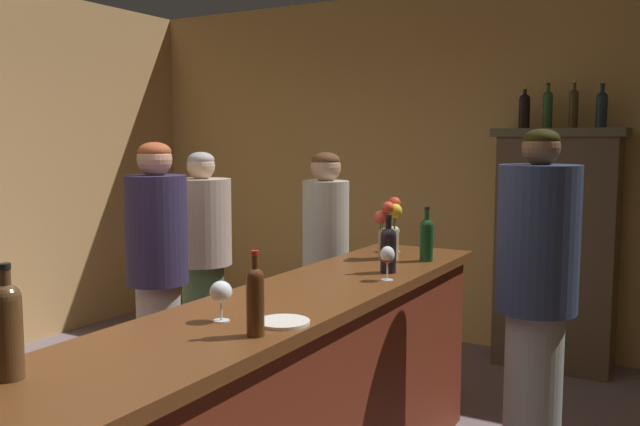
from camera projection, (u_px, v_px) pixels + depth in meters
The scene contains 20 objects.
wall_back at pixel (448, 168), 5.59m from camera, with size 5.98×0.12×2.88m, color tan.
bar_counter at pixel (297, 411), 2.89m from camera, with size 0.61×2.95×1.02m.
display_cabinet at pixel (556, 244), 4.92m from camera, with size 0.90×0.43×1.75m.
wine_bottle_riesling at pixel (8, 326), 1.83m from camera, with size 0.08×0.08×0.32m.
wine_bottle_syrah at pixel (388, 248), 3.31m from camera, with size 0.08×0.08×0.29m.
wine_bottle_rose at pixel (255, 298), 2.23m from camera, with size 0.06×0.06×0.29m.
wine_bottle_malbec at pixel (426, 238), 3.62m from camera, with size 0.07×0.07×0.29m.
wine_glass_front at pixel (394, 233), 3.94m from camera, with size 0.07×0.07×0.15m.
wine_glass_mid at pixel (221, 293), 2.42m from camera, with size 0.08×0.08×0.15m.
wine_glass_rear at pixel (387, 256), 3.13m from camera, with size 0.07×0.07×0.16m.
flower_arrangement at pixel (389, 229), 3.70m from camera, with size 0.15×0.14×0.34m.
cheese_plate at pixel (283, 322), 2.40m from camera, with size 0.19×0.19×0.01m, color white.
display_bottle_left at pixel (524, 110), 4.94m from camera, with size 0.08×0.08×0.30m.
display_bottle_midleft at pixel (548, 108), 4.86m from camera, with size 0.07×0.07×0.32m.
display_bottle_center at pixel (574, 107), 4.77m from camera, with size 0.06×0.06×0.34m.
display_bottle_midright at pixel (602, 108), 4.68m from camera, with size 0.08×0.08×0.31m.
patron_in_grey at pixel (326, 260), 4.38m from camera, with size 0.30×0.30×1.59m.
patron_by_cabinet at pixel (158, 270), 3.95m from camera, with size 0.36×0.36×1.66m.
patron_tall at pixel (203, 259), 4.60m from camera, with size 0.40×0.40×1.59m.
bartender at pixel (536, 296), 3.17m from camera, with size 0.37×0.37×1.72m.
Camera 1 is at (1.86, -2.10, 1.67)m, focal length 37.99 mm.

